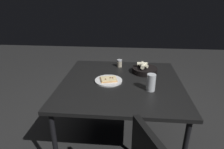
% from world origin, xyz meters
% --- Properties ---
extents(ground, '(8.00, 8.00, 0.00)m').
position_xyz_m(ground, '(0.00, 0.00, 0.00)').
color(ground, '#262626').
extents(dining_table, '(1.12, 1.11, 0.75)m').
position_xyz_m(dining_table, '(0.00, 0.00, 0.69)').
color(dining_table, black).
rests_on(dining_table, ground).
extents(pizza_plate, '(0.26, 0.26, 0.04)m').
position_xyz_m(pizza_plate, '(-0.12, -0.01, 0.76)').
color(pizza_plate, white).
rests_on(pizza_plate, dining_table).
extents(bread_basket, '(0.26, 0.26, 0.11)m').
position_xyz_m(bread_basket, '(0.23, 0.24, 0.78)').
color(bread_basket, black).
rests_on(bread_basket, dining_table).
extents(beer_glass, '(0.07, 0.07, 0.15)m').
position_xyz_m(beer_glass, '(0.25, -0.16, 0.81)').
color(beer_glass, silver).
rests_on(beer_glass, dining_table).
extents(pepper_shaker, '(0.06, 0.06, 0.08)m').
position_xyz_m(pepper_shaker, '(-0.04, 0.39, 0.79)').
color(pepper_shaker, '#BFB299').
rests_on(pepper_shaker, dining_table).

